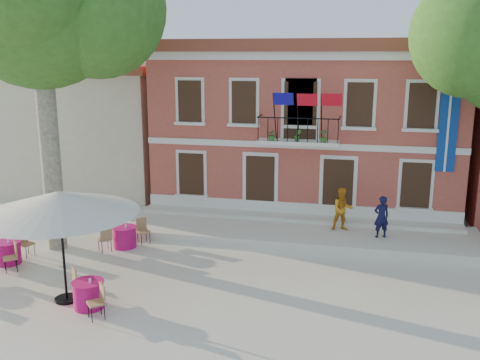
% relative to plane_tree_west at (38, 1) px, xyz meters
% --- Properties ---
extents(ground, '(90.00, 90.00, 0.00)m').
position_rel_plane_tree_west_xyz_m(ground, '(6.25, -1.23, -8.61)').
color(ground, beige).
rests_on(ground, ground).
extents(main_building, '(13.50, 9.59, 7.50)m').
position_rel_plane_tree_west_xyz_m(main_building, '(8.25, 8.76, -4.83)').
color(main_building, '#C64A47').
rests_on(main_building, ground).
extents(neighbor_west, '(9.40, 9.40, 6.40)m').
position_rel_plane_tree_west_xyz_m(neighbor_west, '(-3.25, 9.77, -5.39)').
color(neighbor_west, beige).
rests_on(neighbor_west, ground).
extents(terrace, '(14.00, 3.40, 0.30)m').
position_rel_plane_tree_west_xyz_m(terrace, '(8.25, 3.17, -8.46)').
color(terrace, silver).
rests_on(terrace, ground).
extents(plane_tree_west, '(5.93, 5.93, 11.65)m').
position_rel_plane_tree_west_xyz_m(plane_tree_west, '(0.00, 0.00, 0.00)').
color(plane_tree_west, '#A59E84').
rests_on(plane_tree_west, ground).
extents(patio_umbrella, '(4.36, 4.36, 3.24)m').
position_rel_plane_tree_west_xyz_m(patio_umbrella, '(2.60, -3.86, -5.69)').
color(patio_umbrella, black).
rests_on(patio_umbrella, ground).
extents(pedestrian_navy, '(0.68, 0.57, 1.58)m').
position_rel_plane_tree_west_xyz_m(pedestrian_navy, '(11.53, 2.83, -7.52)').
color(pedestrian_navy, black).
rests_on(pedestrian_navy, terrace).
extents(pedestrian_orange, '(0.95, 0.82, 1.67)m').
position_rel_plane_tree_west_xyz_m(pedestrian_orange, '(10.11, 3.36, -7.47)').
color(pedestrian_orange, orange).
rests_on(pedestrian_orange, terrace).
extents(cafe_table_0, '(1.77, 1.84, 0.95)m').
position_rel_plane_tree_west_xyz_m(cafe_table_0, '(-0.79, -1.76, -8.18)').
color(cafe_table_0, '#C31266').
rests_on(cafe_table_0, ground).
extents(cafe_table_1, '(1.61, 1.70, 0.95)m').
position_rel_plane_tree_west_xyz_m(cafe_table_1, '(3.45, -4.12, -8.19)').
color(cafe_table_1, '#C31266').
rests_on(cafe_table_1, ground).
extents(cafe_table_3, '(1.63, 1.68, 0.95)m').
position_rel_plane_tree_west_xyz_m(cafe_table_3, '(2.39, 0.57, -8.19)').
color(cafe_table_3, '#C31266').
rests_on(cafe_table_3, ground).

